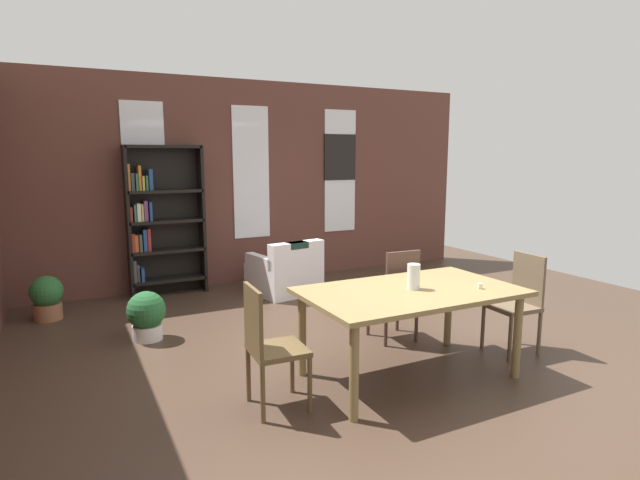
% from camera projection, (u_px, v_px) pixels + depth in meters
% --- Properties ---
extents(ground_plane, '(9.28, 9.28, 0.00)m').
position_uv_depth(ground_plane, '(386.00, 365.00, 4.64)').
color(ground_plane, '#453226').
extents(back_wall_brick, '(7.40, 0.12, 2.95)m').
position_uv_depth(back_wall_brick, '(250.00, 183.00, 7.59)').
color(back_wall_brick, brown).
rests_on(back_wall_brick, ground).
extents(window_pane_0, '(0.55, 0.02, 1.92)m').
position_uv_depth(window_pane_0, '(145.00, 175.00, 6.84)').
color(window_pane_0, white).
extents(window_pane_1, '(0.55, 0.02, 1.92)m').
position_uv_depth(window_pane_1, '(251.00, 173.00, 7.51)').
color(window_pane_1, white).
extents(window_pane_2, '(0.55, 0.02, 1.92)m').
position_uv_depth(window_pane_2, '(340.00, 171.00, 8.18)').
color(window_pane_2, white).
extents(dining_table, '(1.81, 1.07, 0.77)m').
position_uv_depth(dining_table, '(410.00, 299.00, 4.30)').
color(dining_table, olive).
rests_on(dining_table, ground).
extents(vase_on_table, '(0.11, 0.11, 0.21)m').
position_uv_depth(vase_on_table, '(414.00, 277.00, 4.28)').
color(vase_on_table, silver).
rests_on(vase_on_table, dining_table).
extents(tealight_candle_0, '(0.04, 0.04, 0.05)m').
position_uv_depth(tealight_candle_0, '(480.00, 286.00, 4.30)').
color(tealight_candle_0, silver).
rests_on(tealight_candle_0, dining_table).
extents(dining_chair_head_right, '(0.42, 0.42, 0.95)m').
position_uv_depth(dining_chair_head_right, '(518.00, 300.00, 4.89)').
color(dining_chair_head_right, brown).
rests_on(dining_chair_head_right, ground).
extents(dining_chair_far_right, '(0.42, 0.42, 0.95)m').
position_uv_depth(dining_chair_far_right, '(396.00, 292.00, 5.18)').
color(dining_chair_far_right, '#4B332B').
rests_on(dining_chair_far_right, ground).
extents(dining_chair_head_left, '(0.42, 0.42, 0.95)m').
position_uv_depth(dining_chair_head_left, '(268.00, 343.00, 3.76)').
color(dining_chair_head_left, brown).
rests_on(dining_chair_head_left, ground).
extents(bookshelf_tall, '(1.01, 0.29, 2.01)m').
position_uv_depth(bookshelf_tall, '(160.00, 219.00, 6.85)').
color(bookshelf_tall, black).
rests_on(bookshelf_tall, ground).
extents(armchair_white, '(0.93, 0.93, 0.75)m').
position_uv_depth(armchair_white, '(286.00, 273.00, 7.02)').
color(armchair_white, white).
rests_on(armchair_white, ground).
extents(potted_plant_by_shelf, '(0.36, 0.36, 0.52)m').
position_uv_depth(potted_plant_by_shelf, '(47.00, 297.00, 5.88)').
color(potted_plant_by_shelf, '#9E6042').
rests_on(potted_plant_by_shelf, ground).
extents(potted_plant_corner, '(0.39, 0.39, 0.51)m').
position_uv_depth(potted_plant_corner, '(146.00, 314.00, 5.24)').
color(potted_plant_corner, silver).
rests_on(potted_plant_corner, ground).
extents(framed_picture, '(0.56, 0.03, 0.72)m').
position_uv_depth(framed_picture, '(340.00, 157.00, 8.13)').
color(framed_picture, black).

